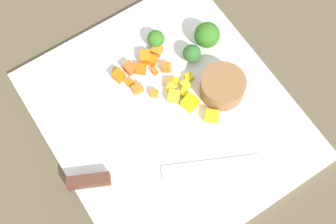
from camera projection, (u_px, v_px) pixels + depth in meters
ground_plane at (168, 117)px, 0.74m from camera, size 4.00×4.00×0.00m
cutting_board at (168, 116)px, 0.74m from camera, size 0.41×0.37×0.01m
prep_bowl at (223, 87)px, 0.73m from camera, size 0.07×0.07×0.04m
chef_knife at (129, 177)px, 0.69m from camera, size 0.15×0.28×0.02m
carrot_dice_0 at (152, 60)px, 0.76m from camera, size 0.02×0.02×0.02m
carrot_dice_1 at (157, 51)px, 0.76m from camera, size 0.02×0.02×0.01m
carrot_dice_2 at (130, 68)px, 0.75m from camera, size 0.02×0.02×0.02m
carrot_dice_3 at (119, 76)px, 0.75m from camera, size 0.02×0.02×0.02m
carrot_dice_4 at (155, 72)px, 0.75m from camera, size 0.01×0.01×0.01m
carrot_dice_5 at (145, 57)px, 0.76m from camera, size 0.03×0.02×0.02m
carrot_dice_6 at (166, 67)px, 0.75m from camera, size 0.02×0.02×0.01m
carrot_dice_7 at (138, 89)px, 0.74m from camera, size 0.02×0.02×0.01m
carrot_dice_8 at (170, 83)px, 0.75m from camera, size 0.02×0.02×0.01m
carrot_dice_9 at (141, 69)px, 0.75m from camera, size 0.02×0.02×0.01m
carrot_dice_10 at (130, 83)px, 0.75m from camera, size 0.01×0.01×0.01m
carrot_dice_11 at (156, 92)px, 0.74m from camera, size 0.02×0.02×0.01m
carrot_dice_12 at (117, 71)px, 0.75m from camera, size 0.02×0.02×0.01m
pepper_dice_0 at (190, 103)px, 0.73m from camera, size 0.03×0.03×0.02m
pepper_dice_1 at (185, 92)px, 0.74m from camera, size 0.02×0.02×0.01m
pepper_dice_2 at (174, 96)px, 0.73m from camera, size 0.03×0.03×0.02m
pepper_dice_3 at (175, 81)px, 0.75m from camera, size 0.01×0.01×0.01m
pepper_dice_4 at (212, 116)px, 0.72m from camera, size 0.03×0.03×0.02m
pepper_dice_5 at (185, 85)px, 0.74m from camera, size 0.01×0.01×0.01m
pepper_dice_6 at (189, 77)px, 0.75m from camera, size 0.01×0.01×0.01m
pepper_dice_7 at (171, 88)px, 0.74m from camera, size 0.02×0.02×0.01m
broccoli_floret_0 at (192, 54)px, 0.75m from camera, size 0.03×0.03×0.03m
broccoli_floret_1 at (207, 35)px, 0.76m from camera, size 0.04×0.04×0.05m
broccoli_floret_2 at (156, 39)px, 0.76m from camera, size 0.03×0.03×0.03m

